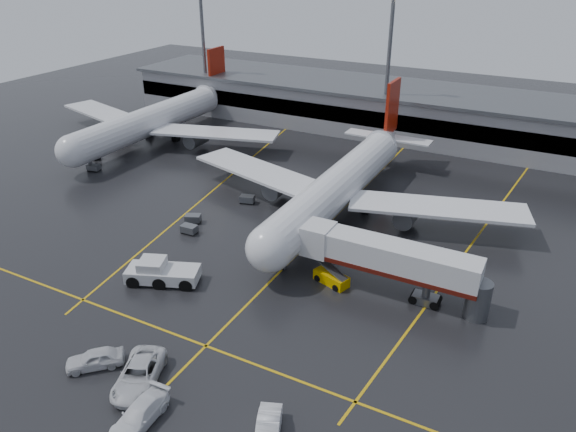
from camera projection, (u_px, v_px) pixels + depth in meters
The scene contains 22 objects.
ground at pixel (310, 242), 67.09m from camera, with size 220.00×220.00×0.00m, color black.
apron_line_centre at pixel (310, 242), 67.08m from camera, with size 0.25×90.00×0.02m, color gold.
apron_line_stop at pixel (206, 346), 49.68m from camera, with size 60.00×0.25×0.02m, color gold.
apron_line_left at pixel (221, 184), 83.31m from camera, with size 0.25×70.00×0.02m, color gold.
apron_line_right at pixel (475, 240), 67.51m from camera, with size 0.25×70.00×0.02m, color gold.
terminal at pixel (419, 113), 103.07m from camera, with size 122.00×19.00×8.60m.
light_mast_left at pixel (203, 44), 112.54m from camera, with size 3.00×1.20×25.45m.
light_mast_mid at pixel (389, 61), 95.91m from camera, with size 3.00×1.20×25.45m.
main_airliner at pixel (342, 183), 72.87m from camera, with size 48.80×45.60×14.10m.
second_airliner at pixel (156, 119), 99.83m from camera, with size 48.80×45.60×14.10m.
jet_bridge at pixel (389, 260), 55.64m from camera, with size 19.90×3.40×6.05m.
pushback_tractor at pixel (161, 273), 58.72m from camera, with size 8.37×5.77×2.78m.
belt_loader at pixel (331, 278), 58.67m from camera, with size 4.27×2.84×2.50m.
service_van_a at pixel (139, 375), 45.06m from camera, with size 3.12×6.76×1.88m, color silver.
service_van_b at pixel (140, 415), 41.37m from camera, with size 2.29×5.64×1.64m, color white.
service_van_c at pixel (268, 431), 40.03m from camera, with size 1.73×4.95×1.63m, color white.
service_van_d at pixel (95, 359), 46.94m from camera, with size 1.98×4.93×1.68m, color silver.
baggage_cart_a at pixel (189, 229), 68.84m from camera, with size 2.04×1.36×1.12m.
baggage_cart_b at pixel (193, 218), 71.49m from camera, with size 2.35×1.98×1.12m.
baggage_cart_c at pixel (247, 199), 76.91m from camera, with size 2.27×1.78×1.12m.
baggage_cart_d at pixel (95, 155), 92.82m from camera, with size 2.27×1.77×1.12m.
baggage_cart_e at pixel (94, 167), 87.90m from camera, with size 2.23×1.69×1.12m.
Camera 1 is at (24.84, -53.06, 32.94)m, focal length 33.83 mm.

